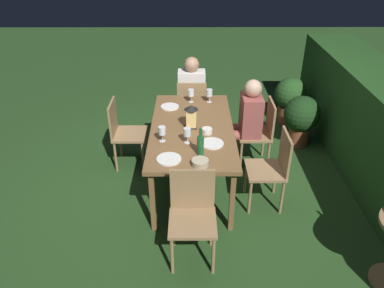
{
  "coord_description": "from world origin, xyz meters",
  "views": [
    {
      "loc": [
        3.68,
        -0.02,
        2.69
      ],
      "look_at": [
        0.0,
        0.0,
        0.53
      ],
      "focal_mm": 34.8,
      "sensor_mm": 36.0,
      "label": 1
    }
  ],
  "objects_px": {
    "plate_a": "(212,143)",
    "wine_glass_a": "(191,93)",
    "person_in_rust": "(245,119)",
    "wine_glass_d": "(209,93)",
    "bowl_bread": "(207,131)",
    "potted_plant_by_hedge": "(290,97)",
    "plate_b": "(170,107)",
    "person_in_cream": "(192,90)",
    "plate_c": "(169,159)",
    "wine_glass_b": "(162,131)",
    "chair_side_left_a": "(124,131)",
    "wine_glass_c": "(187,133)",
    "chair_side_right_a": "(260,130)",
    "chair_side_right_b": "(272,166)",
    "bowl_olives": "(200,162)",
    "chair_head_near": "(192,106)",
    "green_bottle_on_table": "(200,145)",
    "chair_head_far": "(193,213)",
    "potted_plant_corner": "(301,117)",
    "dining_table": "(192,131)",
    "lantern_centerpiece": "(191,115)"
  },
  "relations": [
    {
      "from": "potted_plant_corner",
      "to": "chair_head_far",
      "type": "bearing_deg",
      "value": -36.44
    },
    {
      "from": "green_bottle_on_table",
      "to": "plate_c",
      "type": "relative_size",
      "value": 1.21
    },
    {
      "from": "chair_head_near",
      "to": "wine_glass_b",
      "type": "distance_m",
      "value": 1.55
    },
    {
      "from": "person_in_rust",
      "to": "wine_glass_d",
      "type": "distance_m",
      "value": 0.56
    },
    {
      "from": "chair_head_near",
      "to": "chair_side_right_b",
      "type": "xyz_separation_m",
      "value": [
        1.55,
        0.85,
        0.0
      ]
    },
    {
      "from": "chair_head_near",
      "to": "wine_glass_b",
      "type": "relative_size",
      "value": 5.15
    },
    {
      "from": "potted_plant_corner",
      "to": "chair_side_right_a",
      "type": "bearing_deg",
      "value": -52.91
    },
    {
      "from": "person_in_cream",
      "to": "chair_side_right_a",
      "type": "bearing_deg",
      "value": 42.29
    },
    {
      "from": "wine_glass_c",
      "to": "plate_c",
      "type": "bearing_deg",
      "value": -28.38
    },
    {
      "from": "person_in_cream",
      "to": "plate_c",
      "type": "distance_m",
      "value": 2.04
    },
    {
      "from": "wine_glass_c",
      "to": "wine_glass_d",
      "type": "relative_size",
      "value": 1.0
    },
    {
      "from": "person_in_cream",
      "to": "bowl_bread",
      "type": "relative_size",
      "value": 10.26
    },
    {
      "from": "chair_head_far",
      "to": "bowl_bread",
      "type": "relative_size",
      "value": 7.77
    },
    {
      "from": "chair_side_left_a",
      "to": "person_in_rust",
      "type": "bearing_deg",
      "value": 90.0
    },
    {
      "from": "chair_head_near",
      "to": "person_in_cream",
      "type": "height_order",
      "value": "person_in_cream"
    },
    {
      "from": "chair_head_far",
      "to": "plate_c",
      "type": "distance_m",
      "value": 0.58
    },
    {
      "from": "wine_glass_c",
      "to": "plate_b",
      "type": "bearing_deg",
      "value": -165.67
    },
    {
      "from": "wine_glass_c",
      "to": "plate_c",
      "type": "xyz_separation_m",
      "value": [
        0.32,
        -0.17,
        -0.11
      ]
    },
    {
      "from": "wine_glass_b",
      "to": "bowl_olives",
      "type": "height_order",
      "value": "wine_glass_b"
    },
    {
      "from": "chair_side_right_b",
      "to": "green_bottle_on_table",
      "type": "bearing_deg",
      "value": -76.47
    },
    {
      "from": "dining_table",
      "to": "person_in_cream",
      "type": "xyz_separation_m",
      "value": [
        -1.34,
        0.0,
        -0.06
      ]
    },
    {
      "from": "plate_a",
      "to": "wine_glass_a",
      "type": "bearing_deg",
      "value": -168.61
    },
    {
      "from": "chair_head_near",
      "to": "wine_glass_c",
      "type": "xyz_separation_m",
      "value": [
        1.5,
        -0.05,
        0.38
      ]
    },
    {
      "from": "lantern_centerpiece",
      "to": "bowl_bread",
      "type": "height_order",
      "value": "lantern_centerpiece"
    },
    {
      "from": "dining_table",
      "to": "wine_glass_d",
      "type": "xyz_separation_m",
      "value": [
        -0.68,
        0.22,
        0.17
      ]
    },
    {
      "from": "person_in_cream",
      "to": "chair_side_left_a",
      "type": "relative_size",
      "value": 1.32
    },
    {
      "from": "wine_glass_a",
      "to": "bowl_bread",
      "type": "xyz_separation_m",
      "value": [
        0.83,
        0.17,
        -0.09
      ]
    },
    {
      "from": "chair_side_left_a",
      "to": "plate_b",
      "type": "relative_size",
      "value": 3.87
    },
    {
      "from": "plate_c",
      "to": "bowl_bread",
      "type": "xyz_separation_m",
      "value": [
        -0.53,
        0.39,
        0.02
      ]
    },
    {
      "from": "chair_head_near",
      "to": "person_in_rust",
      "type": "bearing_deg",
      "value": 41.53
    },
    {
      "from": "chair_head_far",
      "to": "plate_b",
      "type": "bearing_deg",
      "value": -170.65
    },
    {
      "from": "bowl_olives",
      "to": "chair_side_right_a",
      "type": "bearing_deg",
      "value": 146.55
    },
    {
      "from": "chair_side_right_b",
      "to": "potted_plant_corner",
      "type": "bearing_deg",
      "value": 153.22
    },
    {
      "from": "person_in_cream",
      "to": "chair_side_left_a",
      "type": "height_order",
      "value": "person_in_cream"
    },
    {
      "from": "chair_side_left_a",
      "to": "chair_side_right_a",
      "type": "relative_size",
      "value": 1.0
    },
    {
      "from": "potted_plant_by_hedge",
      "to": "plate_b",
      "type": "bearing_deg",
      "value": -58.31
    },
    {
      "from": "person_in_cream",
      "to": "plate_c",
      "type": "height_order",
      "value": "person_in_cream"
    },
    {
      "from": "lantern_centerpiece",
      "to": "chair_side_right_b",
      "type": "bearing_deg",
      "value": 65.4
    },
    {
      "from": "potted_plant_corner",
      "to": "bowl_olives",
      "type": "bearing_deg",
      "value": -40.6
    },
    {
      "from": "person_in_cream",
      "to": "lantern_centerpiece",
      "type": "bearing_deg",
      "value": -0.38
    },
    {
      "from": "person_in_rust",
      "to": "plate_b",
      "type": "xyz_separation_m",
      "value": [
        -0.11,
        -0.93,
        0.12
      ]
    },
    {
      "from": "chair_head_far",
      "to": "wine_glass_c",
      "type": "height_order",
      "value": "wine_glass_c"
    },
    {
      "from": "person_in_cream",
      "to": "person_in_rust",
      "type": "bearing_deg",
      "value": 35.02
    },
    {
      "from": "person_in_rust",
      "to": "bowl_olives",
      "type": "xyz_separation_m",
      "value": [
        1.18,
        -0.58,
        0.14
      ]
    },
    {
      "from": "wine_glass_c",
      "to": "bowl_olives",
      "type": "relative_size",
      "value": 1.04
    },
    {
      "from": "chair_side_right_a",
      "to": "wine_glass_c",
      "type": "height_order",
      "value": "wine_glass_c"
    },
    {
      "from": "plate_a",
      "to": "bowl_bread",
      "type": "distance_m",
      "value": 0.24
    },
    {
      "from": "wine_glass_b",
      "to": "bowl_bread",
      "type": "xyz_separation_m",
      "value": [
        -0.17,
        0.47,
        -0.09
      ]
    },
    {
      "from": "chair_head_far",
      "to": "wine_glass_b",
      "type": "bearing_deg",
      "value": -159.31
    },
    {
      "from": "chair_side_right_b",
      "to": "bowl_bread",
      "type": "height_order",
      "value": "chair_side_right_b"
    }
  ]
}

